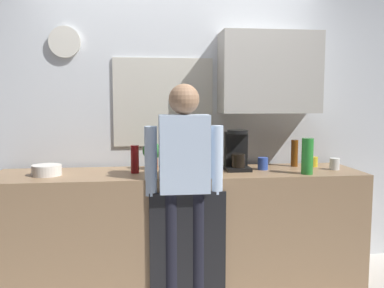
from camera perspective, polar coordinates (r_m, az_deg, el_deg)
name	(u,v)px	position (r m, az deg, el deg)	size (l,w,h in m)	color
kitchen_counter	(181,227)	(3.42, -1.58, -11.42)	(2.90, 0.64, 0.91)	#937251
dishwasher_panel	(188,247)	(3.12, -0.57, -14.04)	(0.56, 0.02, 0.82)	black
back_wall_assembly	(187,114)	(3.67, -0.64, 4.15)	(4.50, 0.42, 2.60)	silver
coffee_maker	(237,152)	(3.40, 6.19, -1.13)	(0.20, 0.20, 0.33)	black
bottle_clear_soda	(307,156)	(3.31, 15.60, -1.62)	(0.09, 0.09, 0.28)	#2D8C33
bottle_olive_oil	(214,158)	(3.18, 3.05, -2.00)	(0.06, 0.06, 0.25)	olive
bottle_red_vinegar	(135,159)	(3.27, -7.88, -2.09)	(0.06, 0.06, 0.22)	maroon
bottle_amber_beer	(294,153)	(3.67, 13.93, -1.23)	(0.06, 0.06, 0.23)	brown
bottle_dark_sauce	(184,157)	(3.50, -1.10, -1.81)	(0.06, 0.06, 0.18)	black
bottle_green_wine	(179,157)	(3.06, -1.86, -1.85)	(0.07, 0.07, 0.30)	#195923
cup_blue_mug	(263,164)	(3.46, 9.73, -2.67)	(0.08, 0.08, 0.10)	#3351B2
cup_yellow_cup	(313,162)	(3.70, 16.38, -2.36)	(0.07, 0.07, 0.09)	yellow
cup_white_mug	(335,164)	(3.60, 19.04, -2.61)	(0.08, 0.08, 0.10)	white
mixing_bowl	(47,170)	(3.34, -19.38, -3.42)	(0.22, 0.22, 0.08)	white
potted_plant	(152,154)	(3.42, -5.58, -1.31)	(0.15, 0.15, 0.23)	#9E5638
dish_soap	(178,162)	(3.30, -1.93, -2.50)	(0.06, 0.06, 0.18)	green
storage_canister	(197,163)	(3.22, 0.71, -2.60)	(0.14, 0.14, 0.17)	silver
person_at_sink	(184,174)	(3.01, -1.08, -4.19)	(0.57, 0.22, 1.60)	black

